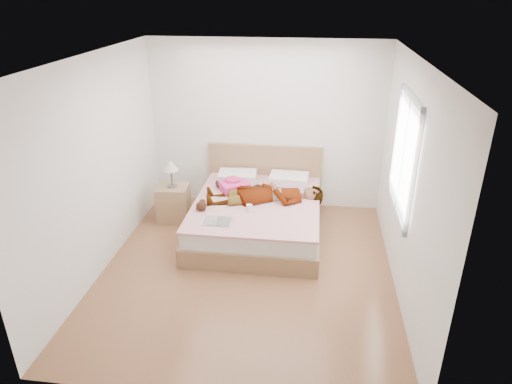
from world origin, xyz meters
The scene contains 11 objects.
ground centered at (0.00, 0.00, 0.00)m, with size 4.00×4.00×0.00m, color #502F19.
woman centered at (0.11, 1.05, 0.63)m, with size 0.63×1.69×0.23m, color white.
hair centered at (-0.46, 1.50, 0.55)m, with size 0.47×0.58×0.09m, color black.
phone centered at (-0.39, 1.45, 0.70)m, with size 0.05×0.10×0.01m, color silver.
room_shell centered at (1.77, 0.30, 1.50)m, with size 4.00×4.00×4.00m.
bed centered at (0.00, 1.04, 0.28)m, with size 1.80×2.08×1.00m.
towel centered at (-0.38, 1.29, 0.59)m, with size 0.51×0.48×0.21m.
magazine centered at (-0.43, 0.28, 0.52)m, with size 0.39×0.26×0.02m.
coffee_mug centered at (-0.06, 0.64, 0.56)m, with size 0.13×0.10×0.09m.
plush_toy centered at (-0.71, 0.61, 0.57)m, with size 0.15×0.22×0.12m.
nightstand centered at (-1.30, 1.20, 0.32)m, with size 0.48×0.43×0.98m.
Camera 1 is at (0.74, -4.77, 3.29)m, focal length 32.00 mm.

